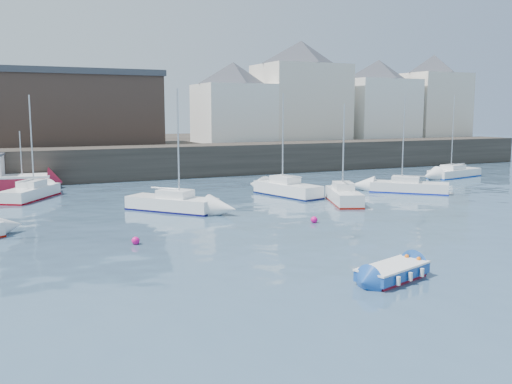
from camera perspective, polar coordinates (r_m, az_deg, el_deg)
name	(u,v)px	position (r m, az deg, el deg)	size (l,w,h in m)	color
water	(379,265)	(24.26, 12.21, -7.12)	(220.00, 220.00, 0.00)	#2D4760
quay_wall	(154,162)	(55.64, -10.12, 3.01)	(90.00, 5.00, 3.00)	#28231E
land_strip	(116,151)	(73.14, -13.80, 4.00)	(90.00, 32.00, 2.80)	#28231E
bldg_east_a	(301,90)	(69.65, 4.50, 10.11)	(13.36, 13.36, 11.80)	beige
bldg_east_b	(378,99)	(75.25, 12.08, 9.09)	(11.88, 11.88, 9.95)	white
bldg_east_c	(433,96)	(81.01, 17.24, 9.18)	(11.14, 11.14, 10.95)	beige
bldg_east_d	(233,102)	(65.18, -2.28, 9.00)	(11.14, 11.14, 8.95)	white
warehouse	(76,108)	(62.12, -17.59, 8.00)	(16.40, 10.40, 7.60)	#3D2D26
blue_dinghy	(393,272)	(22.12, 13.51, -7.76)	(3.39, 2.24, 0.60)	maroon
fishing_boat	(1,179)	(50.39, -24.11, 1.24)	(7.51, 3.99, 4.72)	maroon
sailboat_b	(172,203)	(36.59, -8.40, -1.12)	(5.26, 5.81, 7.67)	white
sailboat_c	(344,196)	(39.69, 8.78, -0.38)	(3.45, 5.42, 6.82)	white
sailboat_d	(409,187)	(46.04, 15.03, 0.52)	(5.56, 5.49, 7.55)	white
sailboat_f	(287,189)	(42.71, 3.14, 0.32)	(3.22, 6.15, 7.64)	white
sailboat_g	(454,173)	(58.10, 19.21, 1.84)	(6.41, 3.24, 7.77)	white
sailboat_h	(30,192)	(44.23, -21.63, -0.04)	(4.64, 5.90, 7.46)	white
buoy_near	(136,244)	(27.87, -11.94, -5.14)	(0.39, 0.39, 0.39)	#DA0B75
buoy_mid	(314,223)	(32.61, 5.83, -3.08)	(0.39, 0.39, 0.39)	#DA0B75
buoy_far	(209,200)	(40.93, -4.71, -0.79)	(0.43, 0.43, 0.43)	#DA0B75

